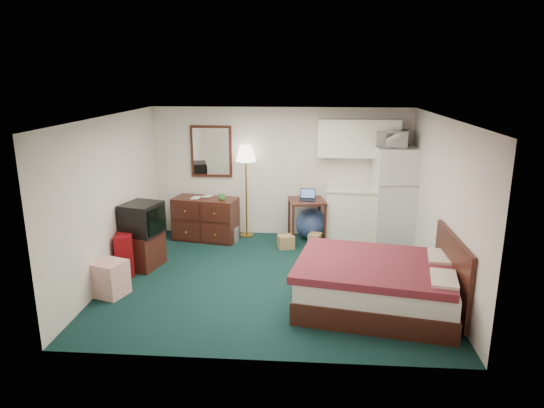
# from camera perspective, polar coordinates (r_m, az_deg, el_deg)

# --- Properties ---
(floor) EXTENTS (5.00, 4.50, 0.01)m
(floor) POSITION_cam_1_polar(r_m,az_deg,el_deg) (7.68, 0.02, -8.75)
(floor) COLOR black
(floor) RESTS_ON ground
(ceiling) EXTENTS (5.00, 4.50, 0.01)m
(ceiling) POSITION_cam_1_polar(r_m,az_deg,el_deg) (7.05, 0.02, 10.18)
(ceiling) COLOR silver
(ceiling) RESTS_ON walls
(walls) EXTENTS (5.01, 4.51, 2.50)m
(walls) POSITION_cam_1_polar(r_m,az_deg,el_deg) (7.27, 0.02, 0.31)
(walls) COLOR silver
(walls) RESTS_ON floor
(mirror) EXTENTS (0.80, 0.06, 1.00)m
(mirror) POSITION_cam_1_polar(r_m,az_deg,el_deg) (9.53, -7.14, 6.17)
(mirror) COLOR white
(mirror) RESTS_ON walls
(upper_cabinets) EXTENTS (1.50, 0.35, 0.70)m
(upper_cabinets) POSITION_cam_1_polar(r_m,az_deg,el_deg) (9.20, 10.13, 7.64)
(upper_cabinets) COLOR white
(upper_cabinets) RESTS_ON walls
(headboard) EXTENTS (0.06, 1.56, 1.00)m
(headboard) POSITION_cam_1_polar(r_m,az_deg,el_deg) (6.93, 20.38, -7.53)
(headboard) COLOR #3B1D16
(headboard) RESTS_ON walls
(dresser) EXTENTS (1.28, 0.76, 0.82)m
(dresser) POSITION_cam_1_polar(r_m,az_deg,el_deg) (9.39, -7.80, -1.74)
(dresser) COLOR #3B1D16
(dresser) RESTS_ON floor
(floor_lamp) EXTENTS (0.42, 0.42, 1.80)m
(floor_lamp) POSITION_cam_1_polar(r_m,az_deg,el_deg) (9.39, -3.05, 1.48)
(floor_lamp) COLOR #BB8933
(floor_lamp) RESTS_ON floor
(desk) EXTENTS (0.75, 0.75, 0.83)m
(desk) POSITION_cam_1_polar(r_m,az_deg,el_deg) (9.19, 4.09, -2.00)
(desk) COLOR #3B1D16
(desk) RESTS_ON floor
(exercise_ball) EXTENTS (0.73, 0.73, 0.61)m
(exercise_ball) POSITION_cam_1_polar(r_m,az_deg,el_deg) (9.39, 4.64, -2.32)
(exercise_ball) COLOR #314780
(exercise_ball) RESTS_ON floor
(kitchen_counter) EXTENTS (0.98, 0.78, 1.01)m
(kitchen_counter) POSITION_cam_1_polar(r_m,az_deg,el_deg) (9.33, 9.37, -1.31)
(kitchen_counter) COLOR white
(kitchen_counter) RESTS_ON floor
(fridge) EXTENTS (0.80, 0.80, 1.82)m
(fridge) POSITION_cam_1_polar(r_m,az_deg,el_deg) (9.29, 14.12, 0.96)
(fridge) COLOR silver
(fridge) RESTS_ON floor
(bed) EXTENTS (2.30, 1.95, 0.65)m
(bed) POSITION_cam_1_polar(r_m,az_deg,el_deg) (6.81, 12.16, -9.34)
(bed) COLOR maroon
(bed) RESTS_ON floor
(tv_stand) EXTENTS (0.72, 0.76, 0.58)m
(tv_stand) POSITION_cam_1_polar(r_m,az_deg,el_deg) (8.33, -15.17, -5.20)
(tv_stand) COLOR #3B1D16
(tv_stand) RESTS_ON floor
(suitcase) EXTENTS (0.34, 0.46, 0.68)m
(suitcase) POSITION_cam_1_polar(r_m,az_deg,el_deg) (8.08, -16.87, -5.61)
(suitcase) COLOR #870307
(suitcase) RESTS_ON floor
(retail_box) EXTENTS (0.52, 0.52, 0.51)m
(retail_box) POSITION_cam_1_polar(r_m,az_deg,el_deg) (7.42, -18.49, -8.32)
(retail_box) COLOR white
(retail_box) RESTS_ON floor
(file_bin) EXTENTS (0.38, 0.29, 0.26)m
(file_bin) POSITION_cam_1_polar(r_m,az_deg,el_deg) (9.35, -5.15, -3.53)
(file_bin) COLOR slate
(file_bin) RESTS_ON floor
(cardboard_box_a) EXTENTS (0.34, 0.31, 0.24)m
(cardboard_box_a) POSITION_cam_1_polar(r_m,az_deg,el_deg) (8.93, 1.65, -4.45)
(cardboard_box_a) COLOR #9C7B56
(cardboard_box_a) RESTS_ON floor
(cardboard_box_b) EXTENTS (0.28, 0.30, 0.25)m
(cardboard_box_b) POSITION_cam_1_polar(r_m,az_deg,el_deg) (9.02, 5.08, -4.27)
(cardboard_box_b) COLOR #9C7B56
(cardboard_box_b) RESTS_ON floor
(laptop) EXTENTS (0.31, 0.26, 0.20)m
(laptop) POSITION_cam_1_polar(r_m,az_deg,el_deg) (9.01, 4.17, 1.04)
(laptop) COLOR black
(laptop) RESTS_ON desk
(crt_tv) EXTENTS (0.69, 0.72, 0.51)m
(crt_tv) POSITION_cam_1_polar(r_m,az_deg,el_deg) (8.12, -15.06, -1.66)
(crt_tv) COLOR black
(crt_tv) RESTS_ON tv_stand
(microwave) EXTENTS (0.60, 0.41, 0.38)m
(microwave) POSITION_cam_1_polar(r_m,az_deg,el_deg) (9.06, 13.99, 7.69)
(microwave) COLOR silver
(microwave) RESTS_ON fridge
(book_a) EXTENTS (0.16, 0.05, 0.22)m
(book_a) POSITION_cam_1_polar(r_m,az_deg,el_deg) (9.31, -9.41, 1.36)
(book_a) COLOR #9C7B56
(book_a) RESTS_ON dresser
(book_b) EXTENTS (0.16, 0.08, 0.22)m
(book_b) POSITION_cam_1_polar(r_m,az_deg,el_deg) (9.39, -8.04, 1.51)
(book_b) COLOR #9C7B56
(book_b) RESTS_ON dresser
(mug) EXTENTS (0.15, 0.13, 0.13)m
(mug) POSITION_cam_1_polar(r_m,az_deg,el_deg) (9.09, -5.91, 0.87)
(mug) COLOR #3D8336
(mug) RESTS_ON dresser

